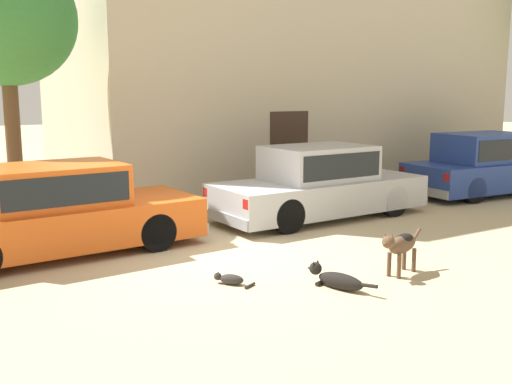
{
  "coord_description": "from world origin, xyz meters",
  "views": [
    {
      "loc": [
        -4.17,
        -8.09,
        2.57
      ],
      "look_at": [
        0.85,
        0.2,
        0.9
      ],
      "focal_mm": 40.98,
      "sensor_mm": 36.0,
      "label": 1
    }
  ],
  "objects_px": {
    "parked_sedan_nearest": "(57,210)",
    "parked_sedan_second": "(319,183)",
    "stray_dog_tan": "(336,279)",
    "acacia_tree_left": "(5,20)",
    "stray_cat": "(230,279)",
    "stray_dog_spotted": "(401,244)",
    "parked_sedan_third": "(487,164)"
  },
  "relations": [
    {
      "from": "parked_sedan_nearest",
      "to": "parked_sedan_second",
      "type": "relative_size",
      "value": 0.99
    },
    {
      "from": "stray_dog_tan",
      "to": "acacia_tree_left",
      "type": "xyz_separation_m",
      "value": [
        -2.91,
        6.33,
        3.77
      ]
    },
    {
      "from": "stray_cat",
      "to": "acacia_tree_left",
      "type": "relative_size",
      "value": 0.1
    },
    {
      "from": "stray_dog_spotted",
      "to": "stray_dog_tan",
      "type": "xyz_separation_m",
      "value": [
        -1.15,
        0.01,
        -0.31
      ]
    },
    {
      "from": "parked_sedan_third",
      "to": "stray_dog_spotted",
      "type": "xyz_separation_m",
      "value": [
        -6.66,
        -3.72,
        -0.33
      ]
    },
    {
      "from": "parked_sedan_third",
      "to": "stray_dog_tan",
      "type": "xyz_separation_m",
      "value": [
        -7.82,
        -3.7,
        -0.64
      ]
    },
    {
      "from": "stray_dog_spotted",
      "to": "acacia_tree_left",
      "type": "distance_m",
      "value": 8.28
    },
    {
      "from": "parked_sedan_third",
      "to": "acacia_tree_left",
      "type": "distance_m",
      "value": 11.47
    },
    {
      "from": "parked_sedan_second",
      "to": "stray_dog_spotted",
      "type": "height_order",
      "value": "parked_sedan_second"
    },
    {
      "from": "parked_sedan_nearest",
      "to": "stray_dog_spotted",
      "type": "distance_m",
      "value": 5.34
    },
    {
      "from": "acacia_tree_left",
      "to": "parked_sedan_third",
      "type": "bearing_deg",
      "value": -13.75
    },
    {
      "from": "parked_sedan_second",
      "to": "stray_dog_spotted",
      "type": "xyz_separation_m",
      "value": [
        -1.34,
        -3.67,
        -0.29
      ]
    },
    {
      "from": "parked_sedan_nearest",
      "to": "stray_dog_tan",
      "type": "height_order",
      "value": "parked_sedan_nearest"
    },
    {
      "from": "parked_sedan_second",
      "to": "stray_dog_spotted",
      "type": "relative_size",
      "value": 4.62
    },
    {
      "from": "parked_sedan_nearest",
      "to": "acacia_tree_left",
      "type": "distance_m",
      "value": 4.17
    },
    {
      "from": "stray_dog_spotted",
      "to": "stray_cat",
      "type": "xyz_separation_m",
      "value": [
        -2.28,
        0.87,
        -0.37
      ]
    },
    {
      "from": "parked_sedan_second",
      "to": "stray_dog_tan",
      "type": "bearing_deg",
      "value": -126.3
    },
    {
      "from": "parked_sedan_third",
      "to": "acacia_tree_left",
      "type": "xyz_separation_m",
      "value": [
        -10.72,
        2.62,
        3.12
      ]
    },
    {
      "from": "stray_dog_tan",
      "to": "stray_cat",
      "type": "relative_size",
      "value": 2.08
    },
    {
      "from": "parked_sedan_nearest",
      "to": "stray_cat",
      "type": "relative_size",
      "value": 9.49
    },
    {
      "from": "parked_sedan_second",
      "to": "stray_dog_spotted",
      "type": "bearing_deg",
      "value": -112.05
    },
    {
      "from": "stray_dog_spotted",
      "to": "acacia_tree_left",
      "type": "xyz_separation_m",
      "value": [
        -4.06,
        6.34,
        3.45
      ]
    },
    {
      "from": "stray_cat",
      "to": "acacia_tree_left",
      "type": "xyz_separation_m",
      "value": [
        -1.78,
        5.47,
        3.82
      ]
    },
    {
      "from": "parked_sedan_nearest",
      "to": "stray_dog_tan",
      "type": "bearing_deg",
      "value": -56.5
    },
    {
      "from": "parked_sedan_nearest",
      "to": "parked_sedan_third",
      "type": "height_order",
      "value": "parked_sedan_third"
    },
    {
      "from": "stray_dog_spotted",
      "to": "stray_dog_tan",
      "type": "relative_size",
      "value": 1.0
    },
    {
      "from": "parked_sedan_second",
      "to": "parked_sedan_third",
      "type": "relative_size",
      "value": 1.02
    },
    {
      "from": "stray_dog_tan",
      "to": "acacia_tree_left",
      "type": "relative_size",
      "value": 0.2
    },
    {
      "from": "parked_sedan_nearest",
      "to": "acacia_tree_left",
      "type": "xyz_separation_m",
      "value": [
        -0.17,
        2.68,
        3.18
      ]
    },
    {
      "from": "parked_sedan_third",
      "to": "stray_dog_tan",
      "type": "relative_size",
      "value": 4.53
    },
    {
      "from": "parked_sedan_second",
      "to": "stray_dog_tan",
      "type": "height_order",
      "value": "parked_sedan_second"
    },
    {
      "from": "parked_sedan_third",
      "to": "stray_dog_spotted",
      "type": "relative_size",
      "value": 4.54
    }
  ]
}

